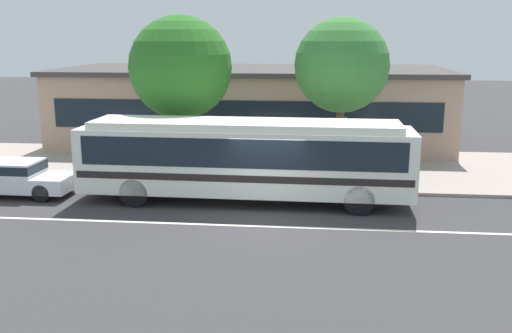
% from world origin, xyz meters
% --- Properties ---
extents(ground_plane, '(120.00, 120.00, 0.00)m').
position_xyz_m(ground_plane, '(0.00, 0.00, 0.00)').
color(ground_plane, '#393739').
extents(sidewalk_slab, '(60.00, 8.00, 0.12)m').
position_xyz_m(sidewalk_slab, '(0.00, 7.18, 0.06)').
color(sidewalk_slab, '#A4938C').
rests_on(sidewalk_slab, ground_plane).
extents(lane_stripe_center, '(56.00, 0.16, 0.01)m').
position_xyz_m(lane_stripe_center, '(0.00, -0.80, 0.00)').
color(lane_stripe_center, silver).
rests_on(lane_stripe_center, ground_plane).
extents(transit_bus, '(11.59, 2.67, 2.89)m').
position_xyz_m(transit_bus, '(-0.84, 1.83, 1.68)').
color(transit_bus, white).
rests_on(transit_bus, ground_plane).
extents(sedan_behind_bus, '(4.63, 1.80, 1.29)m').
position_xyz_m(sedan_behind_bus, '(-9.62, 1.85, 0.72)').
color(sedan_behind_bus, silver).
rests_on(sedan_behind_bus, ground_plane).
extents(pedestrian_waiting_near_sign, '(0.46, 0.46, 1.65)m').
position_xyz_m(pedestrian_waiting_near_sign, '(-2.98, 5.21, 1.09)').
color(pedestrian_waiting_near_sign, '#2B3F35').
rests_on(pedestrian_waiting_near_sign, sidewalk_slab).
extents(bus_stop_sign, '(0.08, 0.44, 2.64)m').
position_xyz_m(bus_stop_sign, '(2.70, 3.90, 1.81)').
color(bus_stop_sign, gray).
rests_on(bus_stop_sign, sidewalk_slab).
extents(street_tree_near_stop, '(4.15, 4.15, 6.47)m').
position_xyz_m(street_tree_near_stop, '(-3.85, 5.26, 4.50)').
color(street_tree_near_stop, brown).
rests_on(street_tree_near_stop, sidewalk_slab).
extents(street_tree_mid_block, '(3.81, 3.81, 6.38)m').
position_xyz_m(street_tree_mid_block, '(2.58, 5.92, 4.58)').
color(street_tree_mid_block, brown).
rests_on(street_tree_mid_block, sidewalk_slab).
extents(station_building, '(20.40, 9.08, 4.06)m').
position_xyz_m(station_building, '(-1.81, 13.36, 2.04)').
color(station_building, tan).
rests_on(station_building, ground_plane).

